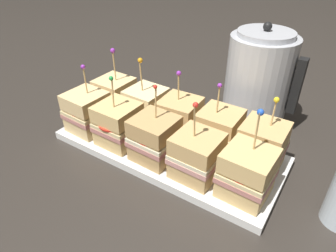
% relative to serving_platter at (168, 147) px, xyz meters
% --- Properties ---
extents(ground_plane, '(6.00, 6.00, 0.00)m').
position_rel_serving_platter_xyz_m(ground_plane, '(0.00, 0.00, -0.01)').
color(ground_plane, '#2D2823').
extents(serving_platter, '(0.51, 0.22, 0.02)m').
position_rel_serving_platter_xyz_m(serving_platter, '(0.00, 0.00, 0.00)').
color(serving_platter, silver).
rests_on(serving_platter, ground_plane).
extents(sandwich_front_far_left, '(0.09, 0.09, 0.16)m').
position_rel_serving_platter_xyz_m(sandwich_front_far_left, '(-0.20, -0.05, 0.06)').
color(sandwich_front_far_left, '#DBB77A').
rests_on(sandwich_front_far_left, serving_platter).
extents(sandwich_front_left, '(0.09, 0.09, 0.16)m').
position_rel_serving_platter_xyz_m(sandwich_front_left, '(-0.10, -0.05, 0.06)').
color(sandwich_front_left, tan).
rests_on(sandwich_front_left, serving_platter).
extents(sandwich_front_center, '(0.09, 0.09, 0.17)m').
position_rel_serving_platter_xyz_m(sandwich_front_center, '(0.00, -0.05, 0.06)').
color(sandwich_front_center, tan).
rests_on(sandwich_front_center, serving_platter).
extents(sandwich_front_right, '(0.09, 0.09, 0.16)m').
position_rel_serving_platter_xyz_m(sandwich_front_right, '(0.10, -0.05, 0.05)').
color(sandwich_front_right, tan).
rests_on(sandwich_front_right, serving_platter).
extents(sandwich_front_far_right, '(0.09, 0.09, 0.18)m').
position_rel_serving_platter_xyz_m(sandwich_front_far_right, '(0.20, -0.05, 0.06)').
color(sandwich_front_far_right, tan).
rests_on(sandwich_front_far_right, serving_platter).
extents(sandwich_back_far_left, '(0.09, 0.09, 0.17)m').
position_rel_serving_platter_xyz_m(sandwich_back_far_left, '(-0.20, 0.05, 0.05)').
color(sandwich_back_far_left, '#DBB77A').
rests_on(sandwich_back_far_left, serving_platter).
extents(sandwich_back_left, '(0.09, 0.09, 0.17)m').
position_rel_serving_platter_xyz_m(sandwich_back_left, '(-0.09, 0.05, 0.05)').
color(sandwich_back_left, beige).
rests_on(sandwich_back_left, serving_platter).
extents(sandwich_back_center, '(0.09, 0.09, 0.16)m').
position_rel_serving_platter_xyz_m(sandwich_back_center, '(0.00, 0.05, 0.05)').
color(sandwich_back_center, tan).
rests_on(sandwich_back_center, serving_platter).
extents(sandwich_back_right, '(0.09, 0.09, 0.16)m').
position_rel_serving_platter_xyz_m(sandwich_back_right, '(0.10, 0.05, 0.05)').
color(sandwich_back_right, tan).
rests_on(sandwich_back_right, serving_platter).
extents(sandwich_back_far_right, '(0.09, 0.09, 0.16)m').
position_rel_serving_platter_xyz_m(sandwich_back_far_right, '(0.19, 0.05, 0.06)').
color(sandwich_back_far_right, tan).
rests_on(sandwich_back_far_right, serving_platter).
extents(kettle_steel, '(0.18, 0.16, 0.25)m').
position_rel_serving_platter_xyz_m(kettle_steel, '(0.11, 0.23, 0.11)').
color(kettle_steel, '#B7BABF').
rests_on(kettle_steel, ground_plane).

